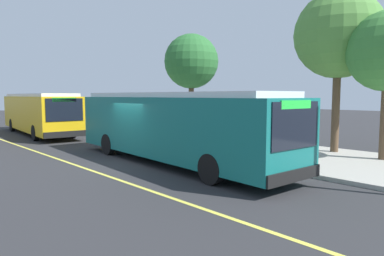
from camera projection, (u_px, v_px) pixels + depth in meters
ground_plane at (132, 161)px, 15.07m from camera, size 120.00×120.00×0.00m
sidewalk_curb at (226, 146)px, 19.10m from camera, size 44.00×6.40×0.15m
lane_stripe_center at (84, 168)px, 13.60m from camera, size 36.00×0.14×0.01m
transit_bus_main at (172, 125)px, 14.50m from camera, size 12.11×3.22×2.95m
transit_bus_second at (39, 112)px, 25.21m from camera, size 11.93×3.56×2.95m
bus_shelter at (202, 112)px, 19.63m from camera, size 2.90×1.60×2.48m
waiting_bench at (204, 134)px, 19.79m from camera, size 1.60×0.48×0.95m
route_sign_post at (209, 114)px, 16.50m from camera, size 0.44×0.08×2.80m
pedestrian_commuter at (206, 130)px, 17.06m from camera, size 0.24×0.40×1.69m
street_tree_near_shelter at (339, 35)px, 16.16m from camera, size 4.04×4.04×7.51m
street_tree_downstreet at (191, 62)px, 23.57m from camera, size 3.66×3.66×6.80m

